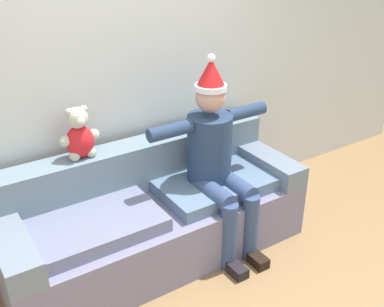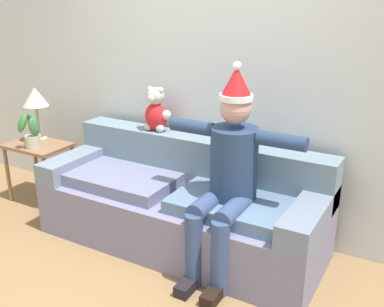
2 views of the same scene
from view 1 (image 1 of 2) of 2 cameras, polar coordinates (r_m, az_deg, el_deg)
back_wall at (r=3.50m, az=-9.66°, el=10.39°), size 7.00×0.10×2.70m
couch at (r=3.51m, az=-4.94°, el=-7.69°), size 2.29×0.85×0.83m
person_seated at (r=3.38m, az=3.13°, el=-0.36°), size 1.02×0.77×1.52m
teddy_bear at (r=3.25m, az=-13.96°, el=2.25°), size 0.29×0.17×0.38m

